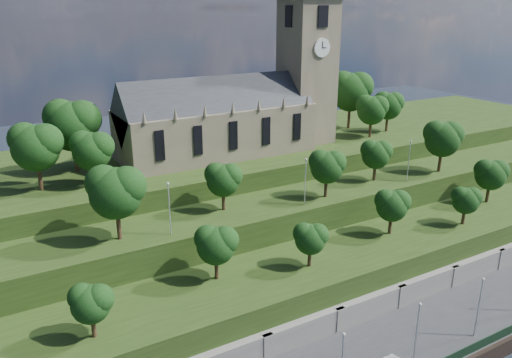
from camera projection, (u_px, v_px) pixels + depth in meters
promenade at (401, 348)px, 57.81m from camera, size 160.00×12.00×2.00m
retaining_wall at (367, 311)px, 62.22m from camera, size 160.00×2.10×5.00m
embankment_lower at (337, 279)px, 66.67m from camera, size 160.00×12.00×8.00m
embankment_upper at (292, 235)px, 75.03m from camera, size 160.00×10.00×12.00m
hilltop at (228, 185)px, 91.75m from camera, size 160.00×32.00×15.00m
church at (242, 107)px, 83.94m from camera, size 38.60×12.35×27.60m
trees_lower at (367, 213)px, 66.64m from camera, size 69.31×8.39×7.30m
trees_upper at (303, 162)px, 70.84m from camera, size 60.94×8.19×9.25m
trees_hilltop at (239, 112)px, 83.83m from camera, size 71.04×16.48×11.55m
lamp_posts_promenade at (417, 329)px, 52.23m from camera, size 60.36×0.36×7.70m
lamp_posts_upper at (305, 178)px, 69.32m from camera, size 40.36×0.36×6.81m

